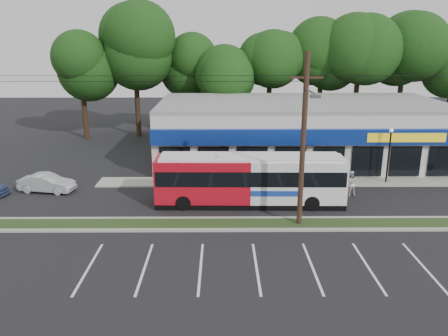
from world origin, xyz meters
name	(u,v)px	position (x,y,z in m)	size (l,w,h in m)	color
ground	(249,232)	(0.00, 0.00, 0.00)	(120.00, 120.00, 0.00)	black
grass_strip	(248,224)	(0.00, 1.00, 0.06)	(40.00, 1.60, 0.12)	#293A17
curb_south	(249,230)	(0.00, 0.15, 0.07)	(40.00, 0.25, 0.14)	#9E9E93
curb_north	(247,218)	(0.00, 1.85, 0.07)	(40.00, 0.25, 0.14)	#9E9E93
sidewalk	(307,182)	(5.00, 9.00, 0.05)	(32.00, 2.20, 0.10)	#9E9E93
strip_mall	(300,130)	(5.50, 15.91, 2.65)	(25.00, 12.55, 5.30)	beige
utility_pole	(301,136)	(2.83, 0.93, 5.41)	(50.00, 2.77, 10.00)	black
lamp_post	(389,149)	(11.00, 8.80, 2.67)	(0.30, 0.30, 4.25)	black
tree_line	(272,60)	(4.00, 26.00, 8.42)	(46.76, 6.76, 11.83)	black
metrobus	(250,179)	(0.29, 4.50, 1.76)	(12.39, 2.79, 3.32)	#B50D1C
car_dark	(307,175)	(4.88, 8.50, 0.75)	(1.77, 4.41, 1.50)	black
car_silver	(47,183)	(-14.14, 7.00, 0.65)	(1.38, 3.96, 1.31)	#B9BEC1
pedestrian_a	(304,182)	(4.25, 6.51, 0.83)	(0.61, 0.40, 1.67)	white
pedestrian_b	(350,183)	(7.40, 6.00, 0.91)	(0.89, 0.69, 1.82)	silver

